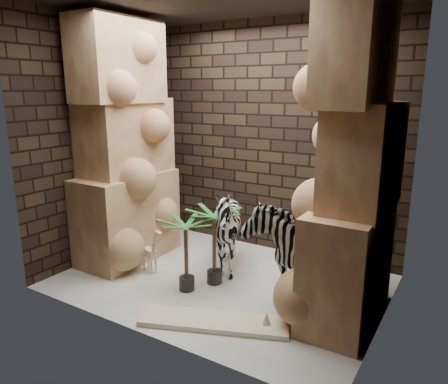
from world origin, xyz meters
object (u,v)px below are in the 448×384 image
Objects in this scene: zebra_right at (292,234)px; surfboard at (214,322)px; giraffe_toy at (149,248)px; palm_back at (186,254)px; zebra_left at (227,234)px; palm_front at (214,246)px.

zebra_right is 1.19m from surfboard.
palm_back is at bearing 4.38° from giraffe_toy.
surfboard is (1.28, -0.57, -0.28)m from giraffe_toy.
giraffe_toy is at bearing -135.90° from zebra_left.
zebra_right is 1.23× the size of zebra_left.
zebra_right is 1.73m from giraffe_toy.
zebra_left is at bearing 169.40° from zebra_right.
giraffe_toy is 0.68m from palm_back.
zebra_left is at bearing 76.76° from palm_back.
palm_front reaches higher than surfboard.
giraffe_toy is 0.85m from palm_front.
zebra_right reaches higher than surfboard.
zebra_right is at bearing 7.94° from zebra_left.
zebra_left reaches higher than palm_front.
giraffe_toy is at bearing 167.66° from palm_back.
zebra_left is 1.23× the size of palm_front.
zebra_left is 0.31m from palm_front.
zebra_left is at bearing 94.47° from palm_front.
giraffe_toy is 0.69× the size of palm_front.
zebra_left is 1.23m from surfboard.
palm_front is (0.02, -0.30, -0.05)m from zebra_left.
zebra_right is 1.14m from palm_back.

